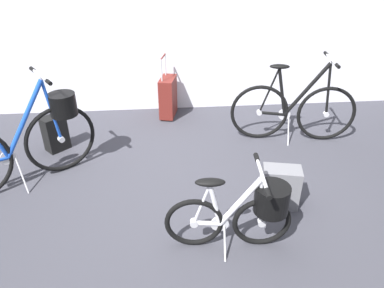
# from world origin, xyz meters

# --- Properties ---
(ground_plane) EXTENTS (7.36, 7.36, 0.00)m
(ground_plane) POSITION_xyz_m (0.00, 0.00, 0.00)
(ground_plane) COLOR #38383F
(back_wall) EXTENTS (7.36, 0.10, 2.68)m
(back_wall) POSITION_xyz_m (0.00, 2.18, 1.34)
(back_wall) COLOR silver
(back_wall) RESTS_ON ground_plane
(folding_bike_foreground) EXTENTS (0.97, 0.53, 0.70)m
(folding_bike_foreground) POSITION_xyz_m (0.49, -0.52, 0.35)
(folding_bike_foreground) COLOR black
(folding_bike_foreground) RESTS_ON ground_plane
(display_bike_left) EXTENTS (1.43, 0.53, 1.00)m
(display_bike_left) POSITION_xyz_m (1.41, 1.12, 0.38)
(display_bike_left) COLOR black
(display_bike_left) RESTS_ON ground_plane
(display_bike_right) EXTENTS (1.30, 0.89, 1.06)m
(display_bike_right) POSITION_xyz_m (-1.37, 0.53, 0.47)
(display_bike_right) COLOR black
(display_bike_right) RESTS_ON ground_plane
(rolling_suitcase) EXTENTS (0.26, 0.39, 0.83)m
(rolling_suitcase) POSITION_xyz_m (-0.02, 1.88, 0.28)
(rolling_suitcase) COLOR maroon
(rolling_suitcase) RESTS_ON ground_plane
(backpack_on_floor) EXTENTS (0.36, 0.27, 0.38)m
(backpack_on_floor) POSITION_xyz_m (0.92, -0.06, 0.19)
(backpack_on_floor) COLOR slate
(backpack_on_floor) RESTS_ON ground_plane
(handbag_on_floor) EXTENTS (0.29, 0.29, 0.41)m
(handbag_on_floor) POSITION_xyz_m (-1.32, 1.12, 0.20)
(handbag_on_floor) COLOR black
(handbag_on_floor) RESTS_ON ground_plane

